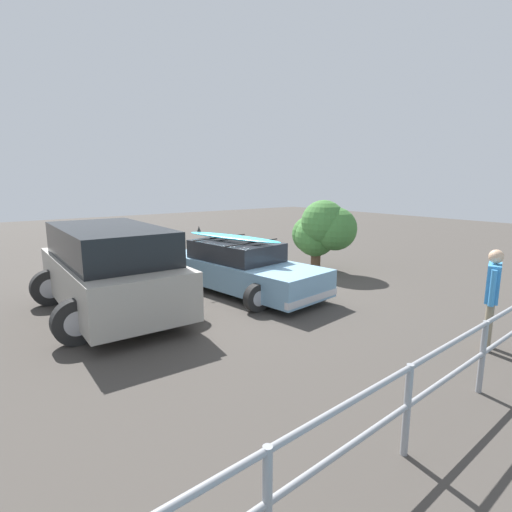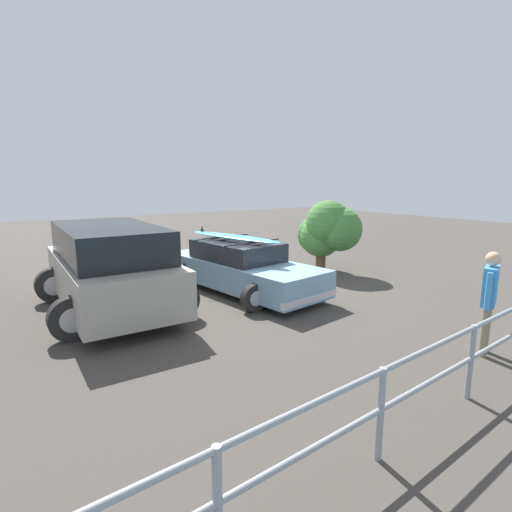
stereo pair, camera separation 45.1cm
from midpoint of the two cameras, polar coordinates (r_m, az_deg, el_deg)
ground_plane at (r=9.88m, az=-0.90°, el=-4.76°), size 44.00×44.00×0.02m
sedan_car at (r=9.61m, az=-0.85°, el=-1.61°), size 2.52×4.57×1.47m
suv_car at (r=8.54m, az=-18.68°, el=-1.49°), size 2.73×4.50×1.75m
person_bystander at (r=7.08m, az=31.98°, el=-4.59°), size 0.59×0.33×1.60m
railing_fence at (r=4.91m, az=26.40°, el=-14.51°), size 9.06×0.57×0.94m
bush_near_left at (r=11.63m, az=11.19°, el=3.59°), size 1.46×2.07×2.09m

